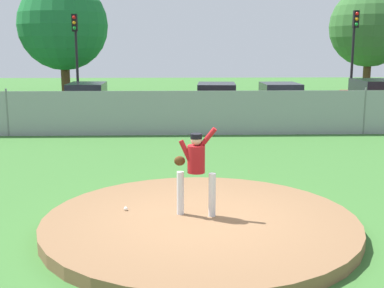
# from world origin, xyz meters

# --- Properties ---
(ground_plane) EXTENTS (80.00, 80.00, 0.00)m
(ground_plane) POSITION_xyz_m (0.00, 6.00, 0.00)
(ground_plane) COLOR #386B2D
(asphalt_strip) EXTENTS (44.00, 7.00, 0.01)m
(asphalt_strip) POSITION_xyz_m (0.00, 14.50, 0.00)
(asphalt_strip) COLOR #2B2B2D
(asphalt_strip) RESTS_ON ground_plane
(pitchers_mound) EXTENTS (5.75, 5.75, 0.23)m
(pitchers_mound) POSITION_xyz_m (0.00, 0.00, 0.11)
(pitchers_mound) COLOR brown
(pitchers_mound) RESTS_ON ground_plane
(pitcher_youth) EXTENTS (0.78, 0.32, 1.66)m
(pitcher_youth) POSITION_xyz_m (-0.08, 0.13, 1.18)
(pitcher_youth) COLOR silver
(pitcher_youth) RESTS_ON pitchers_mound
(baseball) EXTENTS (0.07, 0.07, 0.07)m
(baseball) POSITION_xyz_m (-1.40, 0.44, 0.26)
(baseball) COLOR white
(baseball) RESTS_ON pitchers_mound
(chainlink_fence) EXTENTS (33.69, 0.07, 1.78)m
(chainlink_fence) POSITION_xyz_m (0.00, 10.00, 0.84)
(chainlink_fence) COLOR gray
(chainlink_fence) RESTS_ON ground_plane
(parked_car_silver) EXTENTS (1.87, 4.25, 1.67)m
(parked_car_silver) POSITION_xyz_m (-4.52, 14.33, 0.79)
(parked_car_silver) COLOR #B7BABF
(parked_car_silver) RESTS_ON ground_plane
(parked_car_burgundy) EXTENTS (2.16, 4.33, 1.63)m
(parked_car_burgundy) POSITION_xyz_m (1.43, 14.50, 0.78)
(parked_car_burgundy) COLOR maroon
(parked_car_burgundy) RESTS_ON ground_plane
(parked_car_white) EXTENTS (1.93, 4.08, 1.61)m
(parked_car_white) POSITION_xyz_m (4.49, 14.89, 0.77)
(parked_car_white) COLOR silver
(parked_car_white) RESTS_ON ground_plane
(parked_car_red) EXTENTS (1.97, 4.81, 1.78)m
(parked_car_red) POSITION_xyz_m (8.90, 14.56, 0.85)
(parked_car_red) COLOR #A81919
(parked_car_red) RESTS_ON ground_plane
(traffic_light_near) EXTENTS (0.28, 0.46, 4.97)m
(traffic_light_near) POSITION_xyz_m (-5.73, 18.41, 3.39)
(traffic_light_near) COLOR black
(traffic_light_near) RESTS_ON ground_plane
(traffic_light_far) EXTENTS (0.28, 0.46, 5.18)m
(traffic_light_far) POSITION_xyz_m (9.10, 18.37, 3.52)
(traffic_light_far) COLOR black
(traffic_light_far) RESTS_ON ground_plane
(tree_leaning_west) EXTENTS (5.51, 5.51, 7.35)m
(tree_leaning_west) POSITION_xyz_m (-7.40, 23.21, 4.58)
(tree_leaning_west) COLOR #4C331E
(tree_leaning_west) RESTS_ON ground_plane
(tree_bushy_near) EXTENTS (4.95, 4.95, 6.99)m
(tree_bushy_near) POSITION_xyz_m (11.61, 22.84, 4.50)
(tree_bushy_near) COLOR #4C331E
(tree_bushy_near) RESTS_ON ground_plane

